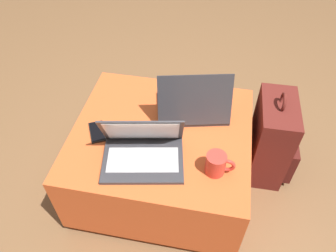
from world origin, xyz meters
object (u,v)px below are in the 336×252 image
Objects in this scene: cell_phone at (97,132)px; coffee_mug at (217,164)px; laptop_near at (143,150)px; backpack at (272,140)px; laptop_far at (193,105)px.

coffee_mug reaches higher than cell_phone.
coffee_mug is at bearing -13.83° from laptop_near.
backpack is 0.56m from coffee_mug.
coffee_mug is at bearing -38.72° from cell_phone.
laptop_near is 0.99× the size of laptop_far.
laptop_near is at bearing 177.13° from coffee_mug.
coffee_mug is (0.15, -0.34, -0.00)m from laptop_far.
laptop_far is at bearing 113.73° from coffee_mug.
laptop_far is 3.12× the size of coffee_mug.
laptop_near is 0.33m from coffee_mug.
laptop_near is at bearing 121.03° from backpack.
backpack is at bearing 53.92° from coffee_mug.
laptop_near reaches higher than backpack.
cell_phone is (-0.43, -0.22, -0.05)m from laptop_far.
laptop_near reaches higher than cell_phone.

